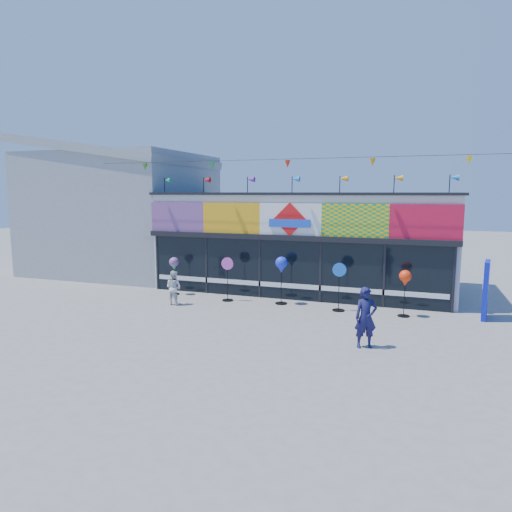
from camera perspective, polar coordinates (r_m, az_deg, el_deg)
The scene contains 11 objects.
ground at distance 14.58m, azimuth 0.59°, elevation -8.41°, with size 80.00×80.00×0.00m, color slate.
kite_shop at distance 19.81m, azimuth 6.17°, elevation 1.96°, with size 16.00×5.70×5.31m.
neighbour_building at distance 24.92m, azimuth -16.27°, elevation 5.59°, with size 8.18×7.20×6.87m.
blue_sign at distance 16.66m, azimuth 26.77°, elevation -3.79°, with size 0.30×0.97×1.91m.
spinner_0 at distance 18.63m, azimuth -10.20°, elevation -1.08°, with size 0.38×0.38×1.52m.
spinner_1 at distance 17.35m, azimuth -3.58°, elevation -2.76°, with size 0.47×0.42×1.67m.
spinner_2 at distance 16.77m, azimuth 3.19°, elevation -1.28°, with size 0.45×0.45×1.77m.
spinner_3 at distance 16.12m, azimuth 10.33°, elevation -3.67°, with size 0.48×0.43×1.69m.
spinner_4 at distance 15.86m, azimuth 18.14°, elevation -2.80°, with size 0.40×0.40×1.57m.
adult_man at distance 12.53m, azimuth 13.56°, elevation -7.50°, with size 0.60×0.39×1.63m, color #171646.
child at distance 17.09m, azimuth -10.25°, elevation -3.90°, with size 0.61×0.35×1.26m, color silver.
Camera 1 is at (4.52, -13.23, 4.12)m, focal length 32.00 mm.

